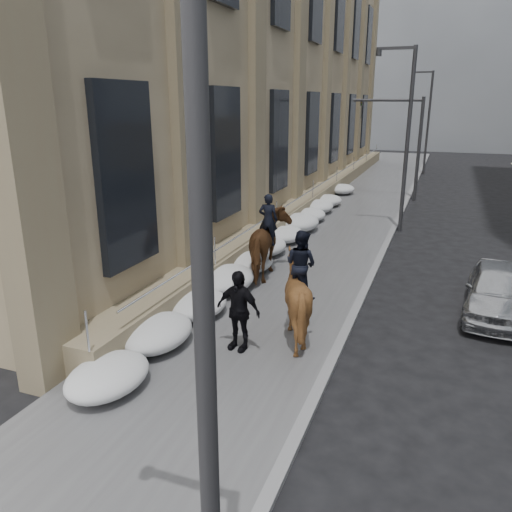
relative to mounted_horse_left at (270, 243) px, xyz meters
The scene contains 15 objects.
ground 5.85m from the mounted_horse_left, 84.19° to the right, with size 140.00×140.00×0.00m, color black.
sidewalk 4.53m from the mounted_horse_left, 82.39° to the left, with size 5.00×80.00×0.12m, color #4A4A4D.
curb 5.51m from the mounted_horse_left, 53.51° to the left, with size 0.24×80.00×0.12m, color slate.
limestone_building 16.86m from the mounted_horse_left, 108.14° to the left, with size 6.10×44.00×18.00m.
bg_building_mid 55.98m from the mounted_horse_left, 85.18° to the left, with size 30.00×12.00×28.00m, color slate.
bg_building_far 67.11m from the mounted_horse_left, 94.67° to the left, with size 24.00×12.00×20.00m, color gray.
streetlight_near 12.58m from the mounted_horse_left, 74.14° to the right, with size 1.71×0.24×8.00m.
streetlight_mid 9.55m from the mounted_horse_left, 68.27° to the left, with size 1.71×0.24×8.00m.
streetlight_far 28.71m from the mounted_horse_left, 83.32° to the left, with size 1.71×0.24×8.00m.
traffic_signal 16.76m from the mounted_horse_left, 80.77° to the left, with size 4.10×0.22×6.00m.
snow_bank 2.70m from the mounted_horse_left, 109.12° to the left, with size 1.70×18.10×0.76m.
mounted_horse_left is the anchor object (origin of this frame).
mounted_horse_right 4.49m from the mounted_horse_left, 62.40° to the right, with size 2.24×2.37×2.71m.
pedestrian 5.19m from the mounted_horse_left, 79.03° to the right, with size 1.15×0.48×1.96m, color black.
car_silver 6.96m from the mounted_horse_left, ahead, with size 1.70×4.22×1.44m, color #9C9FA3.
Camera 1 is at (4.61, -9.32, 5.79)m, focal length 35.00 mm.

